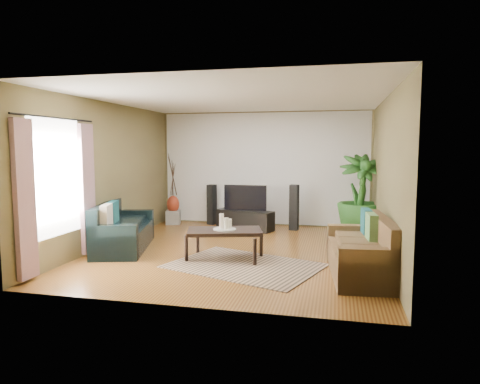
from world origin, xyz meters
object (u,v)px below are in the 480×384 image
(sofa_right, at_px, (360,247))
(speaker_left, at_px, (212,205))
(tv_stand, at_px, (245,220))
(television, at_px, (245,198))
(coffee_table, at_px, (225,244))
(side_table, at_px, (133,228))
(sofa_left, at_px, (124,226))
(pedestal, at_px, (173,217))
(speaker_right, at_px, (294,207))
(potted_plant, at_px, (361,195))
(vase, at_px, (173,204))

(sofa_right, distance_m, speaker_left, 4.83)
(tv_stand, xyz_separation_m, speaker_left, (-0.93, 0.48, 0.26))
(television, bearing_deg, coffee_table, -85.48)
(tv_stand, height_order, television, television)
(coffee_table, xyz_separation_m, side_table, (-2.16, 1.00, -0.00))
(sofa_right, bearing_deg, sofa_left, -105.92)
(pedestal, bearing_deg, speaker_right, -2.16)
(television, bearing_deg, speaker_left, 153.71)
(pedestal, distance_m, side_table, 1.90)
(sofa_right, bearing_deg, potted_plant, 171.77)
(speaker_right, height_order, pedestal, speaker_right)
(speaker_left, height_order, pedestal, speaker_left)
(sofa_left, bearing_deg, pedestal, -13.83)
(speaker_left, bearing_deg, potted_plant, 6.91)
(sofa_right, xyz_separation_m, vase, (-4.22, 3.37, 0.06))
(coffee_table, bearing_deg, sofa_left, 155.85)
(sofa_right, height_order, tv_stand, sofa_right)
(coffee_table, distance_m, pedestal, 3.56)
(tv_stand, height_order, speaker_right, speaker_right)
(potted_plant, height_order, side_table, potted_plant)
(coffee_table, bearing_deg, tv_stand, 78.77)
(sofa_right, bearing_deg, coffee_table, -107.74)
(speaker_left, xyz_separation_m, potted_plant, (3.43, -0.61, 0.38))
(tv_stand, xyz_separation_m, pedestal, (-1.86, 0.31, -0.06))
(coffee_table, bearing_deg, speaker_left, 94.48)
(sofa_left, bearing_deg, television, -53.03)
(sofa_left, relative_size, side_table, 3.78)
(sofa_left, bearing_deg, speaker_left, -32.60)
(coffee_table, bearing_deg, potted_plant, 31.17)
(tv_stand, bearing_deg, television, 108.59)
(sofa_right, xyz_separation_m, potted_plant, (0.14, 2.92, 0.43))
(tv_stand, distance_m, speaker_right, 1.14)
(sofa_right, relative_size, speaker_left, 1.86)
(vase, bearing_deg, speaker_left, 10.17)
(sofa_left, height_order, side_table, sofa_left)
(sofa_right, bearing_deg, tv_stand, -147.84)
(coffee_table, height_order, potted_plant, potted_plant)
(coffee_table, height_order, side_table, coffee_table)
(sofa_left, distance_m, sofa_right, 4.21)
(sofa_left, distance_m, speaker_right, 3.80)
(tv_stand, height_order, potted_plant, potted_plant)
(sofa_right, distance_m, tv_stand, 3.87)
(television, bearing_deg, sofa_left, -127.43)
(television, xyz_separation_m, side_table, (-1.95, -1.61, -0.48))
(coffee_table, xyz_separation_m, vase, (-2.06, 2.90, 0.23))
(sofa_right, relative_size, vase, 4.25)
(sofa_left, relative_size, speaker_left, 1.94)
(tv_stand, xyz_separation_m, side_table, (-1.95, -1.59, 0.03))
(tv_stand, xyz_separation_m, vase, (-1.86, 0.31, 0.26))
(television, height_order, potted_plant, potted_plant)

